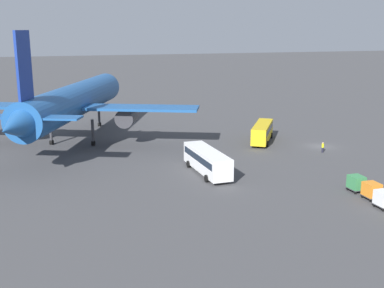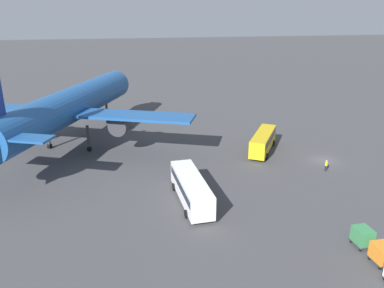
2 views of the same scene
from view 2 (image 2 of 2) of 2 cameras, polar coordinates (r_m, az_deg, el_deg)
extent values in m
plane|color=#424244|center=(64.22, 19.49, -2.41)|extent=(600.00, 600.00, 0.00)
cylinder|color=#1E5193|center=(68.27, -17.99, 5.66)|extent=(40.41, 21.82, 5.78)
cone|color=#1E5193|center=(87.90, -11.09, 9.19)|extent=(8.01, 7.56, 5.49)
cube|color=#1E5193|center=(73.61, -27.26, 4.82)|extent=(12.55, 19.68, 0.44)
cube|color=#1E5193|center=(61.53, -8.60, 4.26)|extent=(12.55, 19.68, 0.44)
cylinder|color=#38383D|center=(73.27, -24.69, 3.68)|extent=(5.84, 4.90, 3.18)
cylinder|color=#38383D|center=(64.13, -10.57, 3.09)|extent=(5.84, 4.90, 3.18)
cylinder|color=#38383D|center=(82.11, -12.83, 4.62)|extent=(0.50, 0.50, 4.62)
cylinder|color=black|center=(82.59, -12.74, 3.38)|extent=(1.02, 0.82, 0.90)
cylinder|color=#38383D|center=(69.79, -21.06, 1.15)|extent=(0.50, 0.50, 4.62)
cylinder|color=black|center=(70.36, -20.88, -0.29)|extent=(1.02, 0.82, 0.90)
cylinder|color=#38383D|center=(66.17, -15.52, 0.79)|extent=(0.50, 0.50, 4.62)
cylinder|color=black|center=(66.77, -15.38, -0.72)|extent=(1.02, 0.82, 0.90)
cube|color=gold|center=(65.16, 10.77, 0.47)|extent=(10.77, 8.22, 2.83)
cube|color=#192333|center=(65.00, 10.80, 0.88)|extent=(10.04, 7.77, 0.91)
cylinder|color=black|center=(69.04, 10.12, 0.41)|extent=(1.00, 0.80, 1.00)
cylinder|color=black|center=(68.65, 12.32, 0.14)|extent=(1.00, 0.80, 1.00)
cylinder|color=black|center=(62.64, 8.91, -1.54)|extent=(1.00, 0.80, 1.00)
cylinder|color=black|center=(62.21, 11.33, -1.84)|extent=(1.00, 0.80, 1.00)
cube|color=white|center=(47.17, -0.15, -6.74)|extent=(11.96, 3.19, 2.89)
cube|color=#192333|center=(46.95, -0.15, -6.19)|extent=(11.01, 3.21, 0.93)
cylinder|color=black|center=(50.74, -2.79, -6.54)|extent=(1.01, 0.33, 1.00)
cylinder|color=black|center=(51.32, 0.49, -6.19)|extent=(1.01, 0.33, 1.00)
cylinder|color=black|center=(44.37, -0.89, -10.61)|extent=(1.01, 0.33, 1.00)
cylinder|color=black|center=(45.04, 2.86, -10.14)|extent=(1.01, 0.33, 1.00)
cylinder|color=#1E1E2D|center=(60.16, 19.72, -3.49)|extent=(0.32, 0.32, 0.85)
cylinder|color=yellow|center=(59.89, 19.80, -2.82)|extent=(0.38, 0.38, 0.65)
sphere|color=tan|center=(59.73, 19.85, -2.43)|extent=(0.24, 0.24, 0.24)
cube|color=#38383D|center=(41.49, 26.82, -15.50)|extent=(2.00, 1.69, 0.10)
cube|color=orange|center=(41.04, 27.00, -14.51)|extent=(1.90, 1.61, 1.60)
cylinder|color=black|center=(41.72, 25.40, -15.43)|extent=(0.36, 0.12, 0.36)
cylinder|color=black|center=(42.45, 26.82, -15.03)|extent=(0.36, 0.12, 0.36)
cylinder|color=black|center=(40.79, 26.71, -16.52)|extent=(0.36, 0.12, 0.36)
cube|color=#38383D|center=(43.34, 24.41, -13.52)|extent=(2.00, 1.69, 0.10)
cube|color=#38844C|center=(42.90, 24.57, -12.56)|extent=(1.90, 1.61, 1.60)
cylinder|color=black|center=(43.60, 23.08, -13.45)|extent=(0.36, 0.12, 0.36)
cylinder|color=black|center=(44.31, 24.47, -13.11)|extent=(0.36, 0.12, 0.36)
cylinder|color=black|center=(42.61, 24.26, -14.46)|extent=(0.36, 0.12, 0.36)
cylinder|color=black|center=(43.33, 25.67, -14.09)|extent=(0.36, 0.12, 0.36)
camera|label=1|loc=(23.74, -156.92, -25.25)|focal=45.00mm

